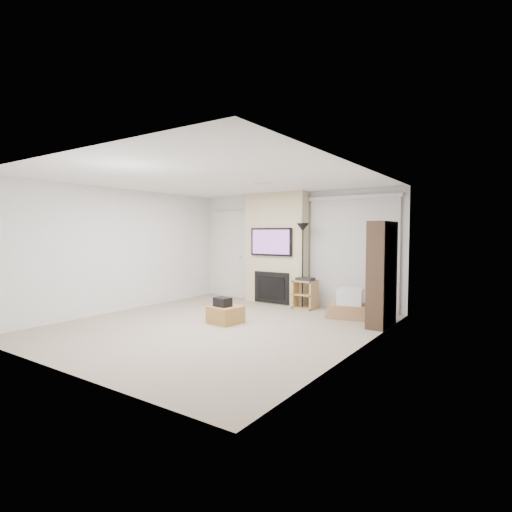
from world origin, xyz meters
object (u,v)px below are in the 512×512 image
Objects in this scene: av_stand at (305,292)px; bookshelf at (382,274)px; floor_lamp at (303,241)px; box_stack at (350,306)px; ottoman at (226,315)px.

av_stand is 0.37× the size of bookshelf.
floor_lamp reaches higher than box_stack.
av_stand is at bearing 41.72° from floor_lamp.
floor_lamp reaches higher than bookshelf.
floor_lamp is (0.49, 1.99, 1.27)m from ottoman.
box_stack is 1.04m from bookshelf.
box_stack reaches higher than ottoman.
av_stand is 2.02m from bookshelf.
bookshelf is (1.82, -0.69, 0.55)m from av_stand.
av_stand is (0.54, 2.03, 0.20)m from ottoman.
box_stack is 0.52× the size of bookshelf.
box_stack is at bearing -16.28° from av_stand.
floor_lamp is 1.08m from av_stand.
ottoman is 0.76× the size of av_stand.
ottoman is at bearing -104.77° from av_stand.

